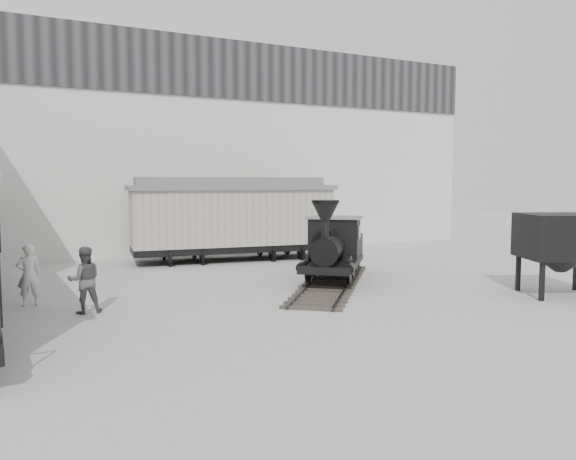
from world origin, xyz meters
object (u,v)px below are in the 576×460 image
locomotive (333,252)px  visitor_a (29,275)px  visitor_b (85,280)px  coal_hopper (561,242)px  boxcar (232,217)px

locomotive → visitor_a: 10.33m
visitor_a → visitor_b: (1.38, -1.71, 0.01)m
locomotive → coal_hopper: (5.35, -5.50, 0.63)m
boxcar → visitor_a: (-9.04, -6.45, -1.12)m
boxcar → coal_hopper: size_ratio=3.21×
boxcar → coal_hopper: 14.23m
locomotive → visitor_b: size_ratio=4.11×
locomotive → boxcar: size_ratio=0.79×
visitor_b → boxcar: bearing=-131.6°
boxcar → coal_hopper: (6.62, -12.59, -0.31)m
visitor_b → coal_hopper: coal_hopper is taller
locomotive → visitor_b: bearing=-133.9°
visitor_b → coal_hopper: (14.28, -4.43, 0.80)m
locomotive → boxcar: boxcar is taller
visitor_a → coal_hopper: 16.84m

